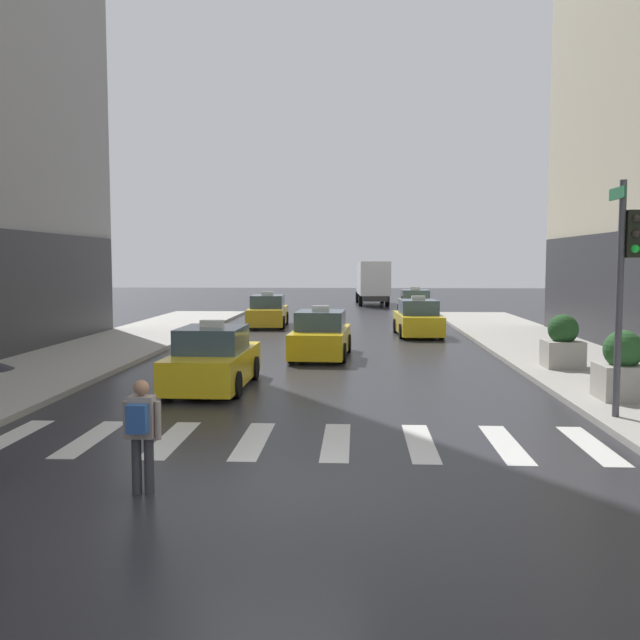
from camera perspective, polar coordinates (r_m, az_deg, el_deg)
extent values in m
plane|color=#26262B|center=(10.37, -3.57, -13.91)|extent=(160.00, 160.00, 0.00)
cube|color=silver|center=(14.72, -23.76, -8.68)|extent=(0.50, 2.80, 0.01)
cube|color=silver|center=(14.10, -18.08, -9.09)|extent=(0.50, 2.80, 0.01)
cube|color=silver|center=(13.63, -11.94, -9.43)|extent=(0.50, 2.80, 0.01)
cube|color=silver|center=(13.32, -5.42, -9.68)|extent=(0.50, 2.80, 0.01)
cube|color=silver|center=(13.19, 1.32, -9.81)|extent=(0.50, 2.80, 0.01)
cube|color=silver|center=(13.24, 8.11, -9.80)|extent=(0.50, 2.80, 0.01)
cube|color=silver|center=(13.46, 14.76, -9.66)|extent=(0.50, 2.80, 0.01)
cube|color=silver|center=(13.86, 21.10, -9.41)|extent=(0.50, 2.80, 0.01)
cylinder|color=#47474C|center=(15.48, 23.09, 1.52)|extent=(0.14, 0.14, 4.80)
cube|color=black|center=(15.55, 24.01, 6.39)|extent=(0.30, 0.26, 0.95)
sphere|color=#28231E|center=(15.43, 24.24, 7.51)|extent=(0.17, 0.17, 0.17)
sphere|color=#28231E|center=(15.42, 24.20, 6.40)|extent=(0.17, 0.17, 0.17)
sphere|color=green|center=(15.41, 24.16, 5.28)|extent=(0.17, 0.17, 0.17)
cube|color=#196638|center=(15.68, 22.94, 9.43)|extent=(0.04, 0.84, 0.24)
cube|color=yellow|center=(18.78, -8.63, -3.76)|extent=(1.88, 4.53, 0.84)
cube|color=#384C5B|center=(18.58, -8.73, -1.55)|extent=(1.64, 2.13, 0.64)
cube|color=silver|center=(18.54, -8.75, -0.29)|extent=(0.60, 0.25, 0.18)
cylinder|color=black|center=(20.31, -10.15, -3.80)|extent=(0.23, 0.66, 0.66)
cylinder|color=black|center=(19.96, -5.37, -3.89)|extent=(0.23, 0.66, 0.66)
cylinder|color=black|center=(17.73, -12.29, -5.07)|extent=(0.23, 0.66, 0.66)
cylinder|color=black|center=(17.33, -6.84, -5.22)|extent=(0.23, 0.66, 0.66)
cube|color=#F2EAB2|center=(21.10, -8.96, -2.71)|extent=(0.20, 0.04, 0.14)
cube|color=#F2EAB2|center=(20.85, -5.58, -2.77)|extent=(0.20, 0.04, 0.14)
cube|color=yellow|center=(24.55, 0.07, -1.71)|extent=(2.02, 4.58, 0.84)
cube|color=#384C5B|center=(24.38, 0.05, -0.01)|extent=(1.70, 2.18, 0.64)
cube|color=silver|center=(24.35, 0.05, 0.95)|extent=(0.61, 0.27, 0.18)
cylinder|color=black|center=(26.00, -1.50, -1.86)|extent=(0.25, 0.67, 0.66)
cylinder|color=black|center=(25.84, 2.26, -1.91)|extent=(0.25, 0.67, 0.66)
cylinder|color=black|center=(23.35, -2.35, -2.62)|extent=(0.25, 0.67, 0.66)
cylinder|color=black|center=(23.17, 1.85, -2.68)|extent=(0.25, 0.67, 0.66)
cube|color=#F2EAB2|center=(26.86, -0.78, -1.07)|extent=(0.20, 0.05, 0.14)
cube|color=#F2EAB2|center=(26.74, 1.90, -1.09)|extent=(0.20, 0.05, 0.14)
cube|color=yellow|center=(31.96, 7.92, -0.26)|extent=(1.99, 4.57, 0.84)
cube|color=#384C5B|center=(31.81, 7.96, 1.05)|extent=(1.69, 2.17, 0.64)
cube|color=silver|center=(31.79, 7.97, 1.79)|extent=(0.61, 0.26, 0.18)
cylinder|color=black|center=(33.22, 6.16, -0.45)|extent=(0.25, 0.67, 0.66)
cylinder|color=black|center=(33.43, 9.08, -0.45)|extent=(0.25, 0.67, 0.66)
cylinder|color=black|center=(30.55, 6.65, -0.91)|extent=(0.25, 0.67, 0.66)
cylinder|color=black|center=(30.78, 9.81, -0.91)|extent=(0.25, 0.67, 0.66)
cube|color=#F2EAB2|center=(34.13, 6.39, 0.14)|extent=(0.20, 0.05, 0.14)
cube|color=#F2EAB2|center=(34.29, 8.48, 0.14)|extent=(0.20, 0.05, 0.14)
cube|color=gold|center=(36.22, -4.25, 0.35)|extent=(1.95, 4.56, 0.84)
cube|color=#384C5B|center=(36.07, -4.27, 1.51)|extent=(1.67, 2.15, 0.64)
cube|color=silver|center=(36.05, -4.27, 2.17)|extent=(0.61, 0.26, 0.18)
cylinder|color=black|center=(37.67, -5.35, 0.16)|extent=(0.24, 0.67, 0.66)
cylinder|color=black|center=(37.51, -2.76, 0.16)|extent=(0.24, 0.67, 0.66)
cylinder|color=black|center=(34.99, -5.84, -0.19)|extent=(0.24, 0.67, 0.66)
cylinder|color=black|center=(34.83, -3.05, -0.19)|extent=(0.24, 0.67, 0.66)
cube|color=#F2EAB2|center=(38.53, -4.87, 0.68)|extent=(0.20, 0.05, 0.14)
cube|color=#F2EAB2|center=(38.42, -3.00, 0.67)|extent=(0.20, 0.05, 0.14)
cube|color=yellow|center=(43.39, 7.68, 1.05)|extent=(1.84, 4.51, 0.84)
cube|color=#384C5B|center=(43.25, 7.70, 2.02)|extent=(1.62, 2.11, 0.64)
cube|color=silver|center=(43.23, 7.71, 2.56)|extent=(0.60, 0.24, 0.18)
cylinder|color=black|center=(44.68, 6.43, 0.87)|extent=(0.23, 0.66, 0.66)
cylinder|color=black|center=(44.83, 8.61, 0.86)|extent=(0.23, 0.66, 0.66)
cylinder|color=black|center=(41.99, 6.68, 0.62)|extent=(0.23, 0.66, 0.66)
cylinder|color=black|center=(42.15, 9.00, 0.61)|extent=(0.23, 0.66, 0.66)
cube|color=#F2EAB2|center=(45.60, 6.64, 1.29)|extent=(0.20, 0.04, 0.14)
cube|color=#F2EAB2|center=(45.70, 8.22, 1.28)|extent=(0.20, 0.04, 0.14)
cube|color=#2D2D2D|center=(54.24, 4.28, 1.90)|extent=(2.13, 6.68, 0.40)
cube|color=silver|center=(57.49, 4.05, 3.31)|extent=(2.19, 1.90, 2.10)
cube|color=#384C5B|center=(58.40, 3.99, 3.69)|extent=(1.89, 0.13, 0.95)
cube|color=silver|center=(53.29, 4.36, 3.41)|extent=(2.44, 4.90, 2.50)
cylinder|color=black|center=(57.28, 3.05, 1.85)|extent=(0.32, 0.91, 0.90)
cylinder|color=black|center=(57.42, 5.05, 1.85)|extent=(0.32, 0.91, 0.90)
cylinder|color=black|center=(52.75, 3.30, 1.61)|extent=(0.32, 0.91, 0.90)
cylinder|color=black|center=(52.90, 5.47, 1.60)|extent=(0.32, 0.91, 0.90)
cylinder|color=#333338|center=(10.59, -14.62, -11.34)|extent=(0.14, 0.14, 0.82)
cylinder|color=#333338|center=(10.54, -13.67, -11.41)|extent=(0.14, 0.14, 0.82)
cube|color=gray|center=(10.39, -14.23, -7.61)|extent=(0.36, 0.24, 0.60)
sphere|color=#9E7051|center=(10.31, -14.28, -5.33)|extent=(0.22, 0.22, 0.22)
cylinder|color=gray|center=(10.47, -15.44, -7.82)|extent=(0.09, 0.09, 0.55)
cylinder|color=gray|center=(10.34, -12.99, -7.93)|extent=(0.09, 0.09, 0.55)
cube|color=#264C8C|center=(10.18, -14.60, -7.76)|extent=(0.28, 0.18, 0.40)
cube|color=#A8A399|center=(17.75, 23.27, -4.62)|extent=(1.10, 1.10, 0.80)
sphere|color=#285628|center=(17.65, 23.35, -2.22)|extent=(0.90, 0.90, 0.90)
cube|color=#A8A399|center=(22.40, 19.05, -2.62)|extent=(1.10, 1.10, 0.80)
sphere|color=#234C23|center=(22.32, 19.10, -0.71)|extent=(0.90, 0.90, 0.90)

